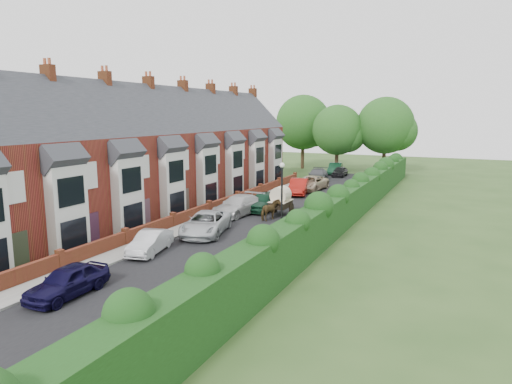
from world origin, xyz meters
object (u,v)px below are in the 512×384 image
car_navy (68,281)px  car_beige (310,183)px  lamppost (282,193)px  car_red (299,187)px  horse (271,210)px  car_white (238,205)px  car_silver_a (150,242)px  car_green (264,201)px  car_grey (317,175)px  horse_cart (281,199)px  car_black (340,172)px  car_silver_b (206,223)px

car_navy → car_beige: bearing=87.4°
lamppost → car_red: bearing=106.6°
car_red → horse: car_red is taller
horse → car_white: bearing=1.2°
car_silver_a → car_green: car_green is taller
car_white → car_grey: size_ratio=1.04×
car_green → horse: 3.59m
car_white → horse_cart: bearing=31.3°
car_black → car_silver_b: bearing=-93.3°
car_grey → car_navy: bearing=-97.7°
car_navy → car_silver_a: size_ratio=1.04×
lamppost → car_grey: 27.88m
car_silver_a → horse_cart: horse_cart is taller
lamppost → car_green: lamppost is taller
car_silver_b → car_navy: bearing=-105.0°
car_grey → horse: 21.27m
car_silver_b → car_green: size_ratio=1.16×
car_navy → car_red: car_red is taller
car_grey → car_green: bearing=-95.2°
car_red → car_beige: size_ratio=0.89×
lamppost → car_grey: bearing=103.1°
car_red → car_beige: car_red is taller
car_green → horse_cart: 2.23m
car_grey → horse_cart: bearing=-89.7°
car_green → horse: size_ratio=2.52×
lamppost → car_beige: lamppost is taller
car_white → car_black: (1.40, 25.99, -0.14)m
car_white → car_grey: car_white is taller
car_white → horse_cart: 3.44m
lamppost → car_black: lamppost is taller
car_silver_b → car_beige: size_ratio=1.00×
lamppost → car_silver_b: lamppost is taller
car_silver_b → horse: bearing=52.4°
car_navy → car_beige: size_ratio=0.75×
car_green → car_beige: bearing=90.4°
lamppost → car_black: size_ratio=1.36×
lamppost → car_grey: (-6.28, 27.05, -2.54)m
car_white → car_black: size_ratio=1.43×
car_silver_b → car_beige: bearing=73.3°
car_navy → car_grey: (-0.62, 38.39, 0.06)m
car_grey → car_beige: bearing=-87.4°
car_navy → car_green: (0.44, 20.36, 0.10)m
car_silver_a → car_red: 22.31m
car_red → car_black: (0.27, 14.91, -0.15)m
car_red → car_grey: bearing=82.8°
car_navy → car_green: bearing=87.3°
car_navy → car_silver_b: bearing=88.5°
car_green → car_grey: 18.06m
car_silver_a → horse: horse is taller
car_white → car_grey: 20.45m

